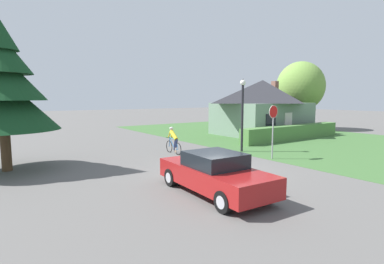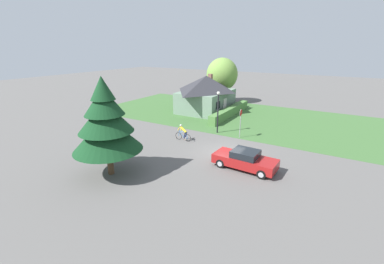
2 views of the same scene
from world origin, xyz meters
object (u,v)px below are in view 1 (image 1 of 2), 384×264
at_px(stop_sign, 273,122).
at_px(deciduous_tree_right, 300,86).
at_px(cyclist, 174,141).
at_px(sedan_left_lane, 214,174).
at_px(conifer_tall_near, 1,86).
at_px(street_lamp, 242,107).
at_px(cottage_house, 262,106).

height_order(stop_sign, deciduous_tree_right, deciduous_tree_right).
height_order(cyclist, stop_sign, stop_sign).
bearing_deg(deciduous_tree_right, sedan_left_lane, -151.20).
distance_m(cyclist, conifer_tall_near, 8.68).
height_order(street_lamp, conifer_tall_near, conifer_tall_near).
distance_m(cottage_house, conifer_tall_near, 19.81).
height_order(street_lamp, deciduous_tree_right, deciduous_tree_right).
xyz_separation_m(street_lamp, conifer_tall_near, (-11.82, 2.48, 1.00)).
bearing_deg(sedan_left_lane, cottage_house, -50.53).
relative_size(sedan_left_lane, street_lamp, 1.06).
xyz_separation_m(sedan_left_lane, cyclist, (2.66, 6.95, 0.07)).
distance_m(sedan_left_lane, deciduous_tree_right, 23.38).
bearing_deg(stop_sign, deciduous_tree_right, -151.59).
distance_m(stop_sign, street_lamp, 2.61).
bearing_deg(deciduous_tree_right, cyclist, -166.64).
xyz_separation_m(conifer_tall_near, deciduous_tree_right, (25.71, 3.46, 0.65)).
bearing_deg(cottage_house, conifer_tall_near, -171.94).
bearing_deg(cottage_house, deciduous_tree_right, 4.47).
xyz_separation_m(sedan_left_lane, deciduous_tree_right, (20.23, 11.12, 3.66)).
height_order(sedan_left_lane, stop_sign, stop_sign).
distance_m(cottage_house, stop_sign, 11.24).
bearing_deg(conifer_tall_near, sedan_left_lane, -54.46).
xyz_separation_m(cyclist, conifer_tall_near, (-8.13, 0.72, 2.94)).
distance_m(stop_sign, deciduous_tree_right, 16.63).
bearing_deg(street_lamp, cottage_house, 34.95).
height_order(cyclist, deciduous_tree_right, deciduous_tree_right).
xyz_separation_m(cottage_house, conifer_tall_near, (-19.55, -2.93, 1.22)).
bearing_deg(sedan_left_lane, street_lamp, -48.21).
relative_size(cyclist, conifer_tall_near, 0.26).
xyz_separation_m(cottage_house, street_lamp, (-7.74, -5.41, 0.22)).
relative_size(cottage_house, street_lamp, 1.94).
height_order(cottage_house, street_lamp, cottage_house).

